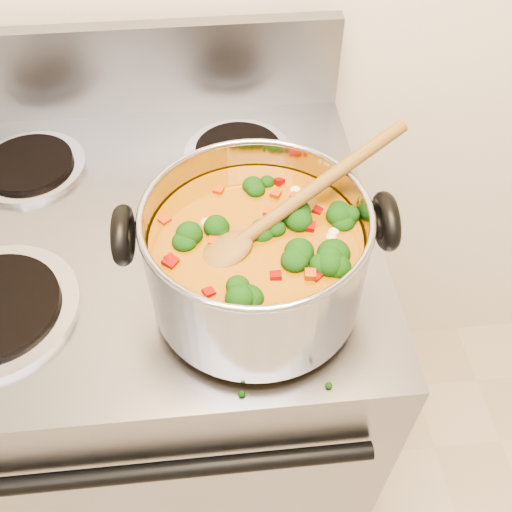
{
  "coord_description": "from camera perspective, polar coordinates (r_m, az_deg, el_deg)",
  "views": [
    {
      "loc": [
        0.2,
        0.55,
        1.53
      ],
      "look_at": [
        0.24,
        1.0,
        1.01
      ],
      "focal_mm": 40.0,
      "sensor_mm": 36.0,
      "label": 1
    }
  ],
  "objects": [
    {
      "name": "electric_range",
      "position": [
        1.23,
        -8.82,
        -11.49
      ],
      "size": [
        0.72,
        0.65,
        1.08
      ],
      "color": "gray",
      "rests_on": "ground"
    },
    {
      "name": "stockpot",
      "position": [
        0.69,
        -0.04,
        -0.12
      ],
      "size": [
        0.32,
        0.27,
        0.16
      ],
      "rotation": [
        0.0,
        0.0,
        -0.03
      ],
      "color": "#A4A4AC",
      "rests_on": "electric_range"
    },
    {
      "name": "wooden_spoon",
      "position": [
        0.66,
        1.65,
        3.76
      ],
      "size": [
        0.28,
        0.18,
        0.09
      ],
      "rotation": [
        0.0,
        0.0,
        0.51
      ],
      "color": "brown",
      "rests_on": "stockpot"
    },
    {
      "name": "cooktop_crumbs",
      "position": [
        0.72,
        -7.11,
        -8.93
      ],
      "size": [
        0.15,
        0.22,
        0.01
      ],
      "color": "black",
      "rests_on": "electric_range"
    }
  ]
}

